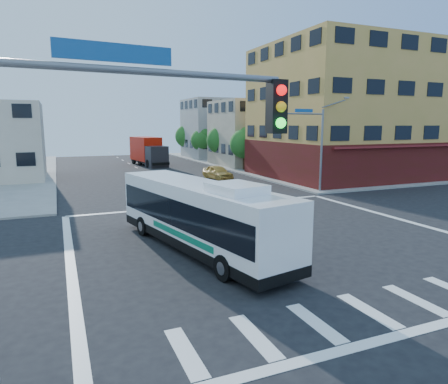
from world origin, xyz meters
name	(u,v)px	position (x,y,z in m)	size (l,w,h in m)	color
ground	(271,240)	(0.00, 0.00, 0.00)	(120.00, 120.00, 0.00)	black
sidewalk_ne	(353,159)	(35.00, 35.00, 0.07)	(50.00, 50.00, 0.15)	gray
corner_building_ne	(349,123)	(19.99, 18.48, 5.89)	(18.10, 15.44, 14.00)	#D3994B
building_east_near	(259,133)	(16.98, 33.98, 4.51)	(12.06, 10.06, 9.00)	beige
building_east_far	(222,129)	(16.98, 47.98, 5.01)	(12.06, 10.06, 10.00)	#A7A7A2
signal_mast_ne	(306,134)	(9.08, 10.62, 4.98)	(7.91, 1.13, 8.07)	slate
signal_mast_sw	(102,176)	(-9.08, -10.64, 4.98)	(7.91, 1.01, 8.07)	slate
street_tree_a	(245,142)	(11.90, 27.92, 3.59)	(3.60, 3.60, 5.53)	#362013
street_tree_b	(221,139)	(11.90, 35.92, 3.75)	(3.80, 3.80, 5.79)	#362013
street_tree_c	(202,139)	(11.90, 43.92, 3.46)	(3.40, 3.40, 5.29)	#362013
street_tree_d	(187,135)	(11.90, 51.92, 3.88)	(4.00, 4.00, 6.03)	#362013
transit_bus	(199,214)	(-3.89, -0.13, 1.70)	(4.86, 11.99, 3.47)	black
box_truck	(148,152)	(2.16, 39.14, 1.92)	(3.81, 9.09, 3.97)	black
parked_car	(218,172)	(5.81, 21.85, 0.75)	(1.77, 4.41, 1.50)	gold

